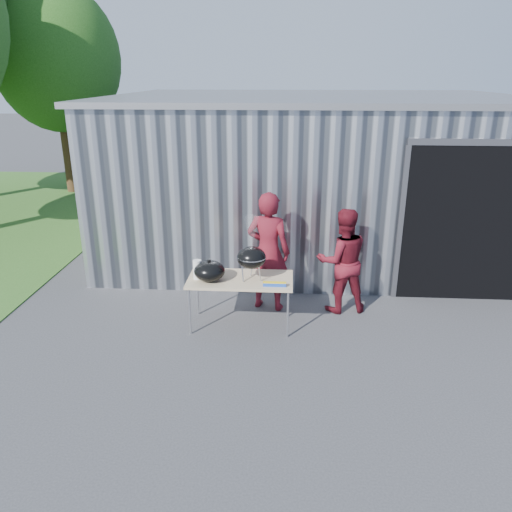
# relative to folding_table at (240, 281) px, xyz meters

# --- Properties ---
(ground) EXTENTS (80.00, 80.00, 0.00)m
(ground) POSITION_rel_folding_table_xyz_m (0.39, -0.51, -0.71)
(ground) COLOR #37373A
(building) EXTENTS (8.20, 6.20, 3.10)m
(building) POSITION_rel_folding_table_xyz_m (1.31, 4.07, 0.83)
(building) COLOR #B7BCC4
(building) RESTS_ON ground
(tree_far) EXTENTS (3.61, 3.61, 5.98)m
(tree_far) POSITION_rel_folding_table_xyz_m (-6.11, 8.49, 3.18)
(tree_far) COLOR #442D19
(tree_far) RESTS_ON ground
(folding_table) EXTENTS (1.50, 0.75, 0.75)m
(folding_table) POSITION_rel_folding_table_xyz_m (0.00, 0.00, 0.00)
(folding_table) COLOR tan
(folding_table) RESTS_ON ground
(kettle_grill) EXTENTS (0.42, 0.42, 0.93)m
(kettle_grill) POSITION_rel_folding_table_xyz_m (0.16, -0.03, 0.46)
(kettle_grill) COLOR black
(kettle_grill) RESTS_ON folding_table
(grill_lid) EXTENTS (0.44, 0.44, 0.32)m
(grill_lid) POSITION_rel_folding_table_xyz_m (-0.43, -0.10, 0.18)
(grill_lid) COLOR black
(grill_lid) RESTS_ON folding_table
(paper_towels) EXTENTS (0.12, 0.12, 0.28)m
(paper_towels) POSITION_rel_folding_table_xyz_m (-0.61, -0.05, 0.18)
(paper_towels) COLOR white
(paper_towels) RESTS_ON folding_table
(white_tub) EXTENTS (0.20, 0.15, 0.10)m
(white_tub) POSITION_rel_folding_table_xyz_m (-0.55, 0.23, 0.09)
(white_tub) COLOR white
(white_tub) RESTS_ON folding_table
(foil_box) EXTENTS (0.32, 0.06, 0.06)m
(foil_box) POSITION_rel_folding_table_xyz_m (0.50, -0.25, 0.07)
(foil_box) COLOR #1B46B4
(foil_box) RESTS_ON folding_table
(person_cook) EXTENTS (0.78, 0.61, 1.87)m
(person_cook) POSITION_rel_folding_table_xyz_m (0.37, 0.64, 0.23)
(person_cook) COLOR maroon
(person_cook) RESTS_ON ground
(person_bystander) EXTENTS (0.90, 0.76, 1.64)m
(person_bystander) POSITION_rel_folding_table_xyz_m (1.51, 0.63, 0.11)
(person_bystander) COLOR maroon
(person_bystander) RESTS_ON ground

